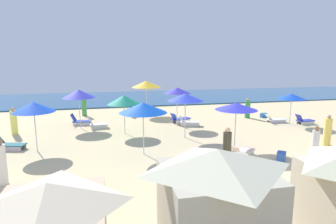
% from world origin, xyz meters
% --- Properties ---
extents(ground_plane, '(60.00, 60.00, 0.00)m').
position_xyz_m(ground_plane, '(0.00, 0.00, 0.00)').
color(ground_plane, beige).
extents(ocean, '(60.00, 12.22, 0.12)m').
position_xyz_m(ocean, '(0.00, 23.89, 0.06)').
color(ocean, '#265581').
rests_on(ocean, ground_plane).
extents(cabana_1, '(2.33, 2.16, 2.84)m').
position_xyz_m(cabana_1, '(-2.91, -3.92, 1.46)').
color(cabana_1, '#BBB099').
rests_on(cabana_1, ground_plane).
extents(umbrella_0, '(2.28, 2.28, 2.54)m').
position_xyz_m(umbrella_0, '(-3.31, 4.28, 2.29)').
color(umbrella_0, silver).
rests_on(umbrella_0, ground_plane).
extents(umbrella_1, '(2.02, 2.02, 2.50)m').
position_xyz_m(umbrella_1, '(-8.48, 5.89, 2.25)').
color(umbrella_1, silver).
rests_on(umbrella_1, ground_plane).
extents(lounge_chair_1_0, '(1.57, 0.91, 0.66)m').
position_xyz_m(lounge_chair_1_0, '(-9.90, 6.46, 0.25)').
color(lounge_chair_1_0, silver).
rests_on(lounge_chair_1_0, ground_plane).
extents(umbrella_2, '(1.82, 1.82, 2.63)m').
position_xyz_m(umbrella_2, '(-0.25, 9.76, 2.43)').
color(umbrella_2, silver).
rests_on(umbrella_2, ground_plane).
extents(lounge_chair_2_0, '(1.60, 1.10, 0.75)m').
position_xyz_m(lounge_chair_2_0, '(0.17, 10.55, 0.27)').
color(lounge_chair_2_0, silver).
rests_on(lounge_chair_2_0, ground_plane).
extents(lounge_chair_2_1, '(1.54, 1.01, 0.70)m').
position_xyz_m(lounge_chair_2_1, '(0.52, 9.46, 0.26)').
color(lounge_chair_2_1, silver).
rests_on(lounge_chair_2_1, ground_plane).
extents(umbrella_3, '(1.87, 1.87, 2.17)m').
position_xyz_m(umbrella_3, '(7.56, 8.34, 1.98)').
color(umbrella_3, silver).
rests_on(umbrella_3, ground_plane).
extents(lounge_chair_3_0, '(1.49, 0.68, 0.60)m').
position_xyz_m(lounge_chair_3_0, '(6.93, 9.14, 0.22)').
color(lounge_chair_3_0, silver).
rests_on(lounge_chair_3_0, ground_plane).
extents(lounge_chair_3_1, '(1.31, 0.62, 0.72)m').
position_xyz_m(lounge_chair_3_1, '(8.63, 8.21, 0.26)').
color(lounge_chair_3_1, silver).
rests_on(lounge_chair_3_1, ground_plane).
extents(umbrella_4, '(2.38, 2.38, 2.76)m').
position_xyz_m(umbrella_4, '(-1.71, 14.28, 2.49)').
color(umbrella_4, silver).
rests_on(umbrella_4, ground_plane).
extents(lounge_chair_4_0, '(1.64, 1.10, 0.66)m').
position_xyz_m(lounge_chair_4_0, '(-2.60, 13.65, 0.24)').
color(lounge_chair_4_0, silver).
rests_on(lounge_chair_4_0, ground_plane).
extents(lounge_chair_4_1, '(1.44, 0.90, 0.67)m').
position_xyz_m(lounge_chair_4_1, '(-2.22, 15.43, 0.25)').
color(lounge_chair_4_1, silver).
rests_on(lounge_chair_4_1, ground_plane).
extents(umbrella_5, '(2.01, 2.01, 2.38)m').
position_xyz_m(umbrella_5, '(-3.93, 8.39, 2.10)').
color(umbrella_5, silver).
rests_on(umbrella_5, ground_plane).
extents(umbrella_6, '(2.12, 2.12, 2.58)m').
position_xyz_m(umbrella_6, '(-6.73, 10.44, 2.30)').
color(umbrella_6, silver).
rests_on(umbrella_6, ground_plane).
extents(lounge_chair_6_0, '(1.42, 0.79, 0.79)m').
position_xyz_m(lounge_chair_6_0, '(-6.81, 11.42, 0.27)').
color(lounge_chair_6_0, silver).
rests_on(lounge_chair_6_0, ground_plane).
extents(lounge_chair_6_1, '(1.34, 0.80, 0.77)m').
position_xyz_m(lounge_chair_6_1, '(-5.63, 10.11, 0.28)').
color(lounge_chair_6_1, silver).
rests_on(lounge_chair_6_1, ground_plane).
extents(umbrella_7, '(2.13, 2.13, 2.37)m').
position_xyz_m(umbrella_7, '(1.43, 4.22, 2.19)').
color(umbrella_7, silver).
rests_on(umbrella_7, ground_plane).
extents(lounge_chair_7_0, '(1.53, 1.16, 0.63)m').
position_xyz_m(lounge_chair_7_0, '(1.18, 2.99, 0.23)').
color(lounge_chair_7_0, silver).
rests_on(lounge_chair_7_0, ground_plane).
extents(umbrella_8, '(2.06, 2.06, 2.61)m').
position_xyz_m(umbrella_8, '(-0.57, 6.64, 2.40)').
color(umbrella_8, silver).
rests_on(umbrella_8, ground_plane).
extents(beachgoer_0, '(0.53, 0.53, 1.67)m').
position_xyz_m(beachgoer_0, '(6.42, 3.57, 0.77)').
color(beachgoer_0, '#F9D95D').
rests_on(beachgoer_0, ground_plane).
extents(beachgoer_1, '(0.50, 0.50, 1.73)m').
position_xyz_m(beachgoer_1, '(-8.87, 2.09, 0.81)').
color(beachgoer_1, white).
rests_on(beachgoer_1, ground_plane).
extents(beachgoer_2, '(0.43, 0.43, 1.56)m').
position_xyz_m(beachgoer_2, '(-6.73, 14.66, 0.71)').
color(beachgoer_2, '#469A46').
rests_on(beachgoer_2, ground_plane).
extents(beachgoer_3, '(0.49, 0.49, 1.66)m').
position_xyz_m(beachgoer_3, '(-10.54, 9.66, 0.77)').
color(beachgoer_3, '#F2ED68').
rests_on(beachgoer_3, ground_plane).
extents(beachgoer_4, '(0.42, 0.42, 1.52)m').
position_xyz_m(beachgoer_4, '(4.46, 2.08, 0.71)').
color(beachgoer_4, silver).
rests_on(beachgoer_4, ground_plane).
extents(beachgoer_5, '(0.52, 0.52, 1.55)m').
position_xyz_m(beachgoer_5, '(5.75, 11.07, 0.71)').
color(beachgoer_5, '#33934A').
rests_on(beachgoer_5, ground_plane).
extents(beachgoer_6, '(0.40, 0.40, 1.69)m').
position_xyz_m(beachgoer_6, '(0.03, 2.09, 0.79)').
color(beachgoer_6, '#363126').
rests_on(beachgoer_6, ground_plane).
extents(cooler_box_0, '(0.63, 0.66, 0.41)m').
position_xyz_m(cooler_box_0, '(2.64, 1.97, 0.21)').
color(cooler_box_0, '#2E58AF').
rests_on(cooler_box_0, ground_plane).
extents(cooler_box_1, '(0.55, 0.43, 0.35)m').
position_xyz_m(cooler_box_1, '(7.04, 10.86, 0.17)').
color(cooler_box_1, '#2C67B8').
rests_on(cooler_box_1, ground_plane).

